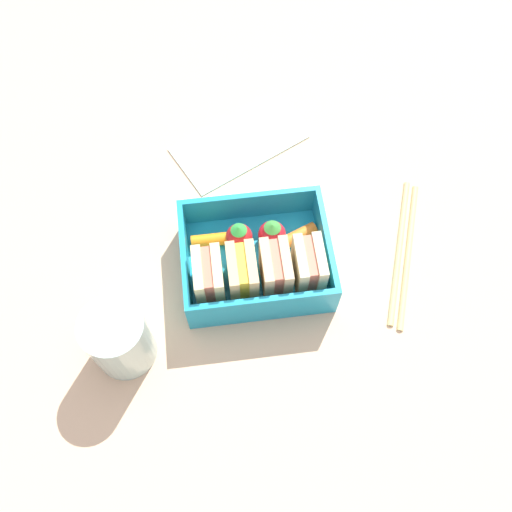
% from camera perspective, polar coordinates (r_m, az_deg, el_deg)
% --- Properties ---
extents(ground_plane, '(1.20, 1.20, 0.02)m').
position_cam_1_polar(ground_plane, '(0.64, 0.00, -1.47)').
color(ground_plane, '#DFB08B').
extents(bento_tray, '(0.16, 0.13, 0.01)m').
position_cam_1_polar(bento_tray, '(0.63, 0.00, -0.85)').
color(bento_tray, '#1C97BC').
rests_on(bento_tray, ground_plane).
extents(bento_rim, '(0.16, 0.13, 0.04)m').
position_cam_1_polar(bento_rim, '(0.60, 0.00, 0.24)').
color(bento_rim, '#1C97BC').
rests_on(bento_rim, bento_tray).
extents(sandwich_left, '(0.03, 0.05, 0.06)m').
position_cam_1_polar(sandwich_left, '(0.59, 5.29, -1.00)').
color(sandwich_left, beige).
rests_on(sandwich_left, bento_tray).
extents(sandwich_center_left, '(0.03, 0.05, 0.06)m').
position_cam_1_polar(sandwich_center_left, '(0.59, 1.97, -1.39)').
color(sandwich_center_left, '#DCBB89').
rests_on(sandwich_center_left, bento_tray).
extents(sandwich_center, '(0.03, 0.05, 0.06)m').
position_cam_1_polar(sandwich_center, '(0.58, -1.38, -1.77)').
color(sandwich_center, '#E1BA7F').
rests_on(sandwich_center, bento_tray).
extents(sandwich_center_right, '(0.03, 0.05, 0.06)m').
position_cam_1_polar(sandwich_center_right, '(0.58, -4.74, -2.14)').
color(sandwich_center_right, beige).
rests_on(sandwich_center_right, bento_tray).
extents(carrot_stick_left, '(0.05, 0.03, 0.01)m').
position_cam_1_polar(carrot_stick_left, '(0.63, 4.15, 1.95)').
color(carrot_stick_left, orange).
rests_on(carrot_stick_left, bento_tray).
extents(strawberry_far_left, '(0.03, 0.03, 0.04)m').
position_cam_1_polar(strawberry_far_left, '(0.62, 1.62, 2.21)').
color(strawberry_far_left, red).
rests_on(strawberry_far_left, bento_tray).
extents(strawberry_left, '(0.03, 0.03, 0.04)m').
position_cam_1_polar(strawberry_left, '(0.62, -1.70, 1.98)').
color(strawberry_left, red).
rests_on(strawberry_left, bento_tray).
extents(carrot_stick_far_left, '(0.04, 0.01, 0.01)m').
position_cam_1_polar(carrot_stick_far_left, '(0.63, -4.70, 1.59)').
color(carrot_stick_far_left, orange).
rests_on(carrot_stick_far_left, bento_tray).
extents(chopstick_pair, '(0.08, 0.18, 0.01)m').
position_cam_1_polar(chopstick_pair, '(0.66, 14.62, 0.32)').
color(chopstick_pair, tan).
rests_on(chopstick_pair, ground_plane).
extents(drinking_glass, '(0.06, 0.06, 0.08)m').
position_cam_1_polar(drinking_glass, '(0.57, -13.52, -8.03)').
color(drinking_glass, silver).
rests_on(drinking_glass, ground_plane).
extents(folded_napkin, '(0.18, 0.14, 0.00)m').
position_cam_1_polar(folded_napkin, '(0.72, -2.00, 11.24)').
color(folded_napkin, silver).
rests_on(folded_napkin, ground_plane).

